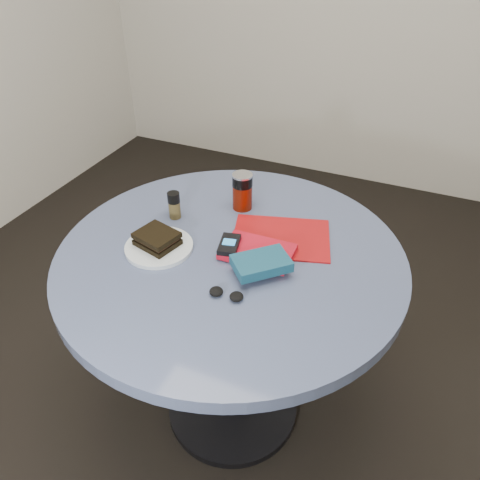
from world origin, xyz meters
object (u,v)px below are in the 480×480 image
at_px(table, 231,294).
at_px(mp3_player, 229,244).
at_px(red_book, 258,252).
at_px(novel, 261,263).
at_px(headphones, 226,294).
at_px(soda_can, 242,191).
at_px(magazine, 281,237).
at_px(plate, 159,247).
at_px(pepper_grinder, 174,205).
at_px(sandwich, 157,239).

height_order(table, mp3_player, mp3_player).
xyz_separation_m(red_book, novel, (0.04, -0.07, 0.02)).
distance_m(novel, headphones, 0.13).
xyz_separation_m(soda_can, magazine, (0.17, -0.11, -0.06)).
height_order(plate, novel, novel).
bearing_deg(red_book, novel, -63.16).
distance_m(soda_can, pepper_grinder, 0.22).
relative_size(red_book, mp3_player, 1.94).
distance_m(soda_can, magazine, 0.21).
distance_m(pepper_grinder, headphones, 0.41).
bearing_deg(plate, novel, 2.42).
xyz_separation_m(sandwich, magazine, (0.31, 0.19, -0.03)).
bearing_deg(red_book, plate, -164.23).
relative_size(sandwich, soda_can, 1.09).
distance_m(red_book, headphones, 0.19).
relative_size(sandwich, magazine, 0.46).
bearing_deg(plate, magazine, 31.71).
relative_size(red_book, headphones, 2.13).
xyz_separation_m(soda_can, novel, (0.18, -0.29, -0.03)).
distance_m(table, soda_can, 0.33).
bearing_deg(table, headphones, -68.86).
height_order(mp3_player, headphones, mp3_player).
bearing_deg(magazine, table, -149.14).
bearing_deg(table, plate, -160.48).
bearing_deg(soda_can, magazine, -32.74).
distance_m(soda_can, red_book, 0.26).
relative_size(magazine, red_book, 1.44).
bearing_deg(novel, pepper_grinder, 113.21).
distance_m(table, pepper_grinder, 0.33).
xyz_separation_m(pepper_grinder, novel, (0.35, -0.15, -0.01)).
xyz_separation_m(table, plate, (-0.19, -0.07, 0.17)).
bearing_deg(red_book, pepper_grinder, 164.35).
bearing_deg(mp3_player, table, 78.10).
relative_size(table, magazine, 3.51).
distance_m(table, headphones, 0.26).
xyz_separation_m(magazine, mp3_player, (-0.11, -0.13, 0.03)).
distance_m(red_book, mp3_player, 0.08).
relative_size(soda_can, mp3_player, 1.20).
relative_size(soda_can, headphones, 1.32).
xyz_separation_m(table, headphones, (0.07, -0.18, 0.17)).
xyz_separation_m(pepper_grinder, magazine, (0.35, 0.03, -0.04)).
bearing_deg(table, magazine, 47.14).
height_order(plate, magazine, plate).
height_order(red_book, mp3_player, mp3_player).
bearing_deg(headphones, magazine, 81.69).
bearing_deg(soda_can, pepper_grinder, -141.65).
bearing_deg(pepper_grinder, headphones, -41.81).
distance_m(novel, mp3_player, 0.13).
height_order(sandwich, soda_can, soda_can).
xyz_separation_m(sandwich, headphones, (0.27, -0.11, -0.02)).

